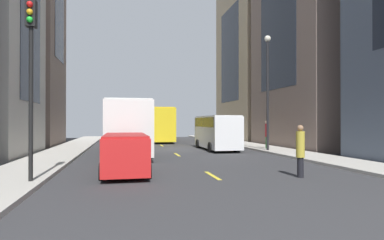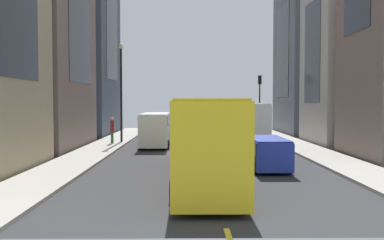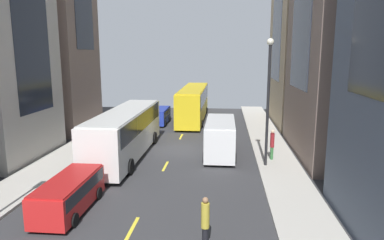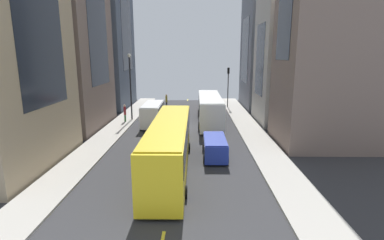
{
  "view_description": "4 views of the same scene",
  "coord_description": "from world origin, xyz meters",
  "views": [
    {
      "loc": [
        -3.46,
        -24.82,
        2.1
      ],
      "look_at": [
        1.23,
        -3.06,
        2.26
      ],
      "focal_mm": 30.17,
      "sensor_mm": 36.0,
      "label": 1
    },
    {
      "loc": [
        1.06,
        31.66,
        3.51
      ],
      "look_at": [
        0.75,
        -0.36,
        2.1
      ],
      "focal_mm": 40.24,
      "sensor_mm": 36.0,
      "label": 2
    },
    {
      "loc": [
        3.83,
        -26.19,
        7.34
      ],
      "look_at": [
        1.47,
        -1.05,
        2.53
      ],
      "focal_mm": 33.03,
      "sensor_mm": 36.0,
      "label": 3
    },
    {
      "loc": [
        -1.47,
        32.33,
        8.1
      ],
      "look_at": [
        -1.07,
        1.38,
        1.23
      ],
      "focal_mm": 27.58,
      "sensor_mm": 36.0,
      "label": 4
    }
  ],
  "objects": [
    {
      "name": "sidewalk_west",
      "position": [
        -7.44,
        0.0,
        0.07
      ],
      "size": [
        2.78,
        44.0,
        0.15
      ],
      "primitive_type": "cube",
      "color": "#B2ADA3",
      "rests_on": "ground"
    },
    {
      "name": "lane_stripe_4",
      "position": [
        0.0,
        12.6,
        0.01
      ],
      "size": [
        0.16,
        2.0,
        0.01
      ],
      "primitive_type": "cube",
      "color": "yellow",
      "rests_on": "ground"
    },
    {
      "name": "streetlamp_near",
      "position": [
        6.54,
        -3.76,
        5.01
      ],
      "size": [
        0.44,
        0.44,
        8.08
      ],
      "color": "black",
      "rests_on": "ground"
    },
    {
      "name": "building_east_2",
      "position": [
        12.7,
        11.79,
        10.14
      ],
      "size": [
        7.42,
        11.22,
        20.28
      ],
      "color": "tan",
      "rests_on": "ground"
    },
    {
      "name": "car_blue_1",
      "position": [
        -3.01,
        9.75,
        0.96
      ],
      "size": [
        1.93,
        4.36,
        1.63
      ],
      "color": "#2338AD",
      "rests_on": "ground"
    },
    {
      "name": "lane_stripe_1",
      "position": [
        0.0,
        -12.6,
        0.01
      ],
      "size": [
        0.16,
        2.0,
        0.01
      ],
      "primitive_type": "cube",
      "color": "yellow",
      "rests_on": "ground"
    },
    {
      "name": "car_red_0",
      "position": [
        -3.35,
        -11.24,
        0.95
      ],
      "size": [
        1.89,
        4.76,
        1.61
      ],
      "color": "red",
      "rests_on": "ground"
    },
    {
      "name": "city_bus_white",
      "position": [
        -3.14,
        -2.25,
        2.01
      ],
      "size": [
        2.8,
        12.01,
        3.35
      ],
      "color": "silver",
      "rests_on": "ground"
    },
    {
      "name": "ground_plane",
      "position": [
        0.0,
        0.0,
        0.0
      ],
      "size": [
        41.65,
        41.65,
        0.0
      ],
      "primitive_type": "plane",
      "color": "#333335"
    },
    {
      "name": "lane_stripe_2",
      "position": [
        0.0,
        -4.2,
        0.01
      ],
      "size": [
        0.16,
        2.0,
        0.01
      ],
      "primitive_type": "cube",
      "color": "yellow",
      "rests_on": "ground"
    },
    {
      "name": "pedestrian_crossing_near",
      "position": [
        7.09,
        -2.48,
        1.31
      ],
      "size": [
        0.29,
        0.29,
        2.09
      ],
      "rotation": [
        0.0,
        0.0,
        0.51
      ],
      "color": "#336B38",
      "rests_on": "ground"
    },
    {
      "name": "streetcar_yellow",
      "position": [
        0.35,
        12.5,
        2.12
      ],
      "size": [
        2.7,
        13.62,
        3.59
      ],
      "color": "yellow",
      "rests_on": "ground"
    },
    {
      "name": "lane_stripe_5",
      "position": [
        0.0,
        21.0,
        0.01
      ],
      "size": [
        0.16,
        2.0,
        0.01
      ],
      "primitive_type": "cube",
      "color": "yellow",
      "rests_on": "ground"
    },
    {
      "name": "building_east_1",
      "position": [
        13.17,
        -0.32,
        10.79
      ],
      "size": [
        8.37,
        11.0,
        21.59
      ],
      "color": "#7A665B",
      "rests_on": "ground"
    },
    {
      "name": "delivery_van_white",
      "position": [
        3.54,
        -1.27,
        1.52
      ],
      "size": [
        2.25,
        6.08,
        2.58
      ],
      "color": "white",
      "rests_on": "ground"
    },
    {
      "name": "lane_stripe_3",
      "position": [
        0.0,
        4.2,
        0.01
      ],
      "size": [
        0.16,
        2.0,
        0.01
      ],
      "primitive_type": "cube",
      "color": "yellow",
      "rests_on": "ground"
    },
    {
      "name": "pedestrian_waiting_curb",
      "position": [
        3.16,
        -13.7,
        1.07
      ],
      "size": [
        0.32,
        0.32,
        2.0
      ],
      "rotation": [
        0.0,
        0.0,
        0.31
      ],
      "color": "black",
      "rests_on": "ground"
    },
    {
      "name": "sidewalk_east",
      "position": [
        7.44,
        0.0,
        0.07
      ],
      "size": [
        2.78,
        44.0,
        0.15
      ],
      "primitive_type": "cube",
      "color": "#B2ADA3",
      "rests_on": "ground"
    }
  ]
}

